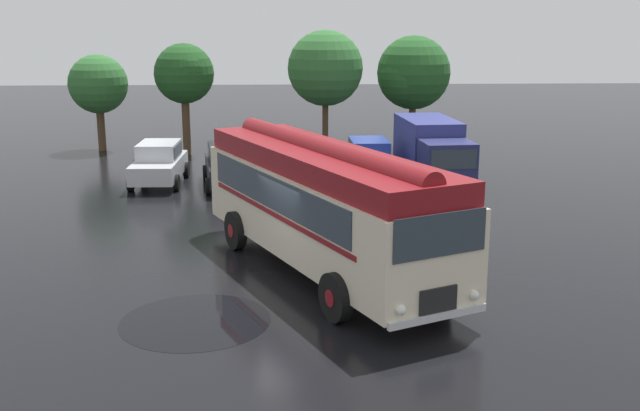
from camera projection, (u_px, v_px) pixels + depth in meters
name	position (u px, v px, depth m)	size (l,w,h in m)	color
ground_plane	(306.00, 278.00, 19.05)	(120.00, 120.00, 0.00)	black
vintage_bus	(323.00, 201.00, 19.08)	(6.43, 10.19, 3.49)	beige
car_near_left	(159.00, 163.00, 29.88)	(2.02, 4.23, 1.66)	#B7BABF
car_mid_left	(229.00, 165.00, 29.40)	(2.40, 4.40, 1.66)	black
car_mid_right	(291.00, 164.00, 29.57)	(2.16, 4.30, 1.66)	maroon
car_far_right	(369.00, 160.00, 30.61)	(1.98, 4.21, 1.66)	navy
box_van	(432.00, 149.00, 30.08)	(2.62, 5.88, 2.50)	navy
tree_far_left	(98.00, 83.00, 37.11)	(2.91, 2.91, 4.78)	#4C3823
tree_left_of_centre	(185.00, 73.00, 35.66)	(2.87, 2.87, 5.36)	#4C3823
tree_centre	(322.00, 69.00, 35.90)	(3.62, 3.62, 5.98)	#4C3823
tree_right_of_centre	(411.00, 74.00, 37.48)	(3.69, 3.69, 5.69)	#4C3823
traffic_cone	(476.00, 274.00, 18.45)	(0.36, 0.36, 0.55)	orange
puddle_patch	(195.00, 321.00, 16.29)	(3.29, 3.29, 0.01)	black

